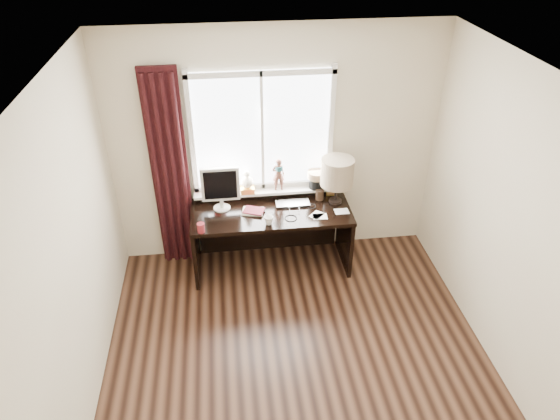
{
  "coord_description": "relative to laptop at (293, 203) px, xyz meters",
  "views": [
    {
      "loc": [
        -0.54,
        -2.78,
        3.65
      ],
      "look_at": [
        -0.05,
        1.25,
        1.0
      ],
      "focal_mm": 32.0,
      "sensor_mm": 36.0,
      "label": 1
    }
  ],
  "objects": [
    {
      "name": "wall_back",
      "position": [
        -0.15,
        0.28,
        0.54
      ],
      "size": [
        3.5,
        0.0,
        2.6
      ],
      "primitive_type": "cube",
      "rotation": [
        1.57,
        0.0,
        0.0
      ],
      "color": "beige",
      "rests_on": "ground"
    },
    {
      "name": "floor",
      "position": [
        -0.15,
        -1.72,
        -0.76
      ],
      "size": [
        3.5,
        4.0,
        0.0
      ],
      "primitive_type": "cube",
      "color": "#4E301F",
      "rests_on": "ground"
    },
    {
      "name": "red_cup",
      "position": [
        -0.98,
        -0.39,
        0.04
      ],
      "size": [
        0.08,
        0.08,
        0.1
      ],
      "primitive_type": "cylinder",
      "color": "maroon",
      "rests_on": "desk"
    },
    {
      "name": "wall_right",
      "position": [
        1.6,
        -1.72,
        0.54
      ],
      "size": [
        0.0,
        4.0,
        2.6
      ],
      "primitive_type": "cube",
      "rotation": [
        1.57,
        0.0,
        1.57
      ],
      "color": "beige",
      "rests_on": "ground"
    },
    {
      "name": "desk",
      "position": [
        -0.25,
        0.01,
        -0.26
      ],
      "size": [
        1.7,
        0.7,
        0.75
      ],
      "color": "black",
      "rests_on": "floor"
    },
    {
      "name": "monitor",
      "position": [
        -0.76,
        0.01,
        0.26
      ],
      "size": [
        0.4,
        0.18,
        0.49
      ],
      "color": "beige",
      "rests_on": "desk"
    },
    {
      "name": "mug",
      "position": [
        -0.3,
        -0.33,
        0.03
      ],
      "size": [
        0.13,
        0.12,
        0.1
      ],
      "primitive_type": "imported",
      "rotation": [
        0.0,
        0.0,
        0.48
      ],
      "color": "white",
      "rests_on": "desk"
    },
    {
      "name": "brush_holder",
      "position": [
        0.31,
        0.08,
        0.05
      ],
      "size": [
        0.09,
        0.09,
        0.25
      ],
      "color": "black",
      "rests_on": "desk"
    },
    {
      "name": "curtain",
      "position": [
        -1.28,
        0.19,
        0.35
      ],
      "size": [
        0.38,
        0.09,
        2.25
      ],
      "color": "black",
      "rests_on": "floor"
    },
    {
      "name": "icon_frame",
      "position": [
        0.44,
        0.14,
        0.05
      ],
      "size": [
        0.1,
        0.03,
        0.13
      ],
      "color": "gold",
      "rests_on": "desk"
    },
    {
      "name": "loose_papers",
      "position": [
        0.32,
        -0.23,
        -0.01
      ],
      "size": [
        0.44,
        0.19,
        0.0
      ],
      "color": "white",
      "rests_on": "desk"
    },
    {
      "name": "ceiling",
      "position": [
        -0.15,
        -1.72,
        1.84
      ],
      "size": [
        3.5,
        4.0,
        0.0
      ],
      "primitive_type": "cube",
      "color": "white",
      "rests_on": "wall_back"
    },
    {
      "name": "notebook_stack",
      "position": [
        -0.44,
        -0.1,
        0.0
      ],
      "size": [
        0.26,
        0.22,
        0.03
      ],
      "color": "beige",
      "rests_on": "desk"
    },
    {
      "name": "table_lamp",
      "position": [
        0.47,
        -0.0,
        0.35
      ],
      "size": [
        0.35,
        0.35,
        0.52
      ],
      "color": "black",
      "rests_on": "desk"
    },
    {
      "name": "desk_cables",
      "position": [
        0.03,
        -0.11,
        -0.01
      ],
      "size": [
        0.39,
        0.49,
        0.01
      ],
      "color": "black",
      "rests_on": "desk"
    },
    {
      "name": "wall_left",
      "position": [
        -1.9,
        -1.72,
        0.54
      ],
      "size": [
        0.0,
        4.0,
        2.6
      ],
      "primitive_type": "cube",
      "rotation": [
        1.57,
        0.0,
        1.57
      ],
      "color": "beige",
      "rests_on": "ground"
    },
    {
      "name": "laptop",
      "position": [
        0.0,
        0.0,
        0.0
      ],
      "size": [
        0.37,
        0.24,
        0.03
      ],
      "primitive_type": "imported",
      "rotation": [
        0.0,
        0.0,
        -0.0
      ],
      "color": "silver",
      "rests_on": "desk"
    },
    {
      "name": "window",
      "position": [
        -0.28,
        0.23,
        0.54
      ],
      "size": [
        1.52,
        0.21,
        1.4
      ],
      "color": "white",
      "rests_on": "ground"
    }
  ]
}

